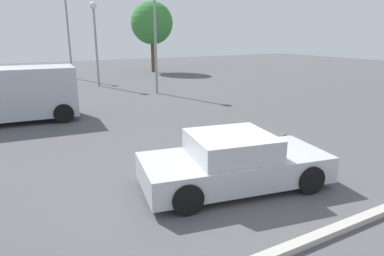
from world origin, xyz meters
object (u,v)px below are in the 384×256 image
object	(u,v)px
sedan_foreground	(234,162)
light_post_near	(95,28)
dog	(284,139)
van_white	(3,94)
light_post_mid	(155,23)
light_post_far	(67,21)

from	to	relation	value
sedan_foreground	light_post_near	bearing A→B (deg)	96.31
sedan_foreground	dog	distance (m)	3.35
dog	van_white	size ratio (longest dim) A/B	0.09
dog	van_white	bearing A→B (deg)	79.29
dog	light_post_mid	bearing A→B (deg)	32.33
light_post_near	light_post_far	bearing A→B (deg)	99.58
sedan_foreground	light_post_far	xyz separation A→B (m)	(0.41, 22.10, 3.75)
dog	light_post_mid	distance (m)	11.67
sedan_foreground	light_post_far	world-z (taller)	light_post_far
light_post_mid	sedan_foreground	bearing A→B (deg)	-105.59
van_white	light_post_near	world-z (taller)	light_post_near
dog	van_white	xyz separation A→B (m)	(-7.44, 7.61, 0.90)
dog	light_post_mid	size ratio (longest dim) A/B	0.09
sedan_foreground	light_post_near	xyz separation A→B (m)	(1.24, 17.16, 3.15)
light_post_near	light_post_far	xyz separation A→B (m)	(-0.83, 4.94, 0.60)
light_post_mid	light_post_far	xyz separation A→B (m)	(-3.09, 9.58, 0.37)
sedan_foreground	light_post_near	world-z (taller)	light_post_near
van_white	light_post_near	xyz separation A→B (m)	(5.69, 8.08, 2.57)
light_post_near	light_post_mid	distance (m)	5.16
light_post_mid	dog	bearing A→B (deg)	-92.61
light_post_far	sedan_foreground	bearing A→B (deg)	-91.06
van_white	light_post_near	size ratio (longest dim) A/B	1.02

